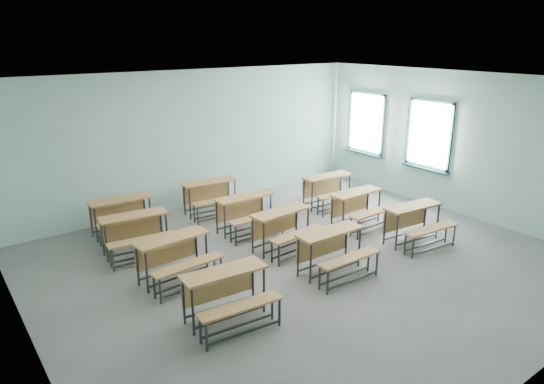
{
  "coord_description": "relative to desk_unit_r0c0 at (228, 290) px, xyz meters",
  "views": [
    {
      "loc": [
        -5.22,
        -6.05,
        3.92
      ],
      "look_at": [
        0.14,
        1.2,
        1.0
      ],
      "focal_mm": 32.0,
      "sensor_mm": 36.0,
      "label": 1
    }
  ],
  "objects": [
    {
      "name": "desk_unit_r0c2",
      "position": [
        4.4,
        0.16,
        0.0
      ],
      "size": [
        1.3,
        0.93,
        0.76
      ],
      "rotation": [
        0.0,
        0.0,
        -0.1
      ],
      "color": "#AD763E",
      "rests_on": "ground"
    },
    {
      "name": "desk_unit_r1c2",
      "position": [
        4.17,
        1.44,
        0.0
      ],
      "size": [
        1.24,
        0.85,
        0.76
      ],
      "rotation": [
        0.0,
        0.0,
        0.02
      ],
      "color": "#AD763E",
      "rests_on": "ground"
    },
    {
      "name": "desk_unit_r2c2",
      "position": [
        4.51,
        2.73,
        0.0
      ],
      "size": [
        1.28,
        0.92,
        0.76
      ],
      "rotation": [
        0.0,
        0.0,
        -0.08
      ],
      "color": "#AD763E",
      "rests_on": "ground"
    },
    {
      "name": "desk_unit_r0c0",
      "position": [
        0.0,
        0.0,
        0.0
      ],
      "size": [
        1.28,
        0.92,
        0.76
      ],
      "rotation": [
        0.0,
        0.0,
        -0.08
      ],
      "color": "#AD763E",
      "rests_on": "ground"
    },
    {
      "name": "desk_unit_r3c0",
      "position": [
        -0.06,
        3.98,
        0.0
      ],
      "size": [
        1.25,
        0.86,
        0.76
      ],
      "rotation": [
        0.0,
        0.0,
        -0.03
      ],
      "color": "#AD763E",
      "rests_on": "ground"
    },
    {
      "name": "desk_unit_r2c0",
      "position": [
        -0.19,
        2.92,
        0.0
      ],
      "size": [
        1.3,
        0.95,
        0.76
      ],
      "rotation": [
        0.0,
        0.0,
        -0.11
      ],
      "color": "#AD763E",
      "rests_on": "ground"
    },
    {
      "name": "room",
      "position": [
        2.2,
        0.84,
        1.09
      ],
      "size": [
        9.04,
        8.04,
        3.24
      ],
      "color": "gray",
      "rests_on": "ground"
    },
    {
      "name": "desk_unit_r0c1",
      "position": [
        2.22,
        0.18,
        0.0
      ],
      "size": [
        1.23,
        0.83,
        0.76
      ],
      "rotation": [
        0.0,
        0.0,
        -0.01
      ],
      "color": "#AD763E",
      "rests_on": "ground"
    },
    {
      "name": "desk_unit_r1c1",
      "position": [
        2.16,
        1.46,
        0.0
      ],
      "size": [
        1.27,
        0.9,
        0.76
      ],
      "rotation": [
        0.0,
        0.0,
        0.06
      ],
      "color": "#AD763E",
      "rests_on": "ground"
    },
    {
      "name": "desk_unit_r2c1",
      "position": [
        2.07,
        2.61,
        0.0
      ],
      "size": [
        1.24,
        0.85,
        0.76
      ],
      "rotation": [
        0.0,
        0.0,
        -0.03
      ],
      "color": "#AD763E",
      "rests_on": "ground"
    },
    {
      "name": "desk_unit_r3c1",
      "position": [
        2.02,
        3.99,
        0.0
      ],
      "size": [
        1.29,
        0.93,
        0.76
      ],
      "rotation": [
        0.0,
        0.0,
        -0.09
      ],
      "color": "#AD763E",
      "rests_on": "ground"
    },
    {
      "name": "desk_unit_r1c0",
      "position": [
        -0.06,
        1.54,
        0.0
      ],
      "size": [
        1.28,
        0.9,
        0.76
      ],
      "rotation": [
        0.0,
        0.0,
        0.07
      ],
      "color": "#AD763E",
      "rests_on": "ground"
    }
  ]
}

